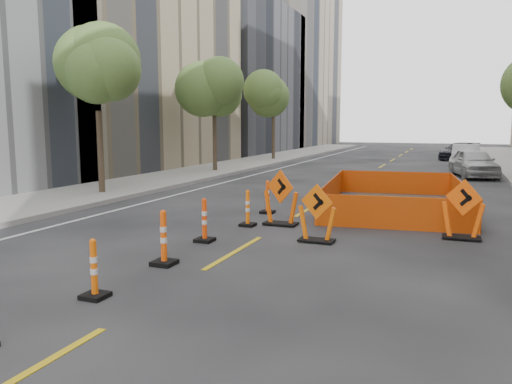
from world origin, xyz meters
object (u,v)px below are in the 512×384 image
at_px(channelizer_5, 204,220).
at_px(channelizer_6, 248,208).
at_px(parked_car_mid, 466,157).
at_px(chevron_sign_right, 463,209).
at_px(parked_car_far, 460,151).
at_px(channelizer_7, 268,197).
at_px(channelizer_4, 164,238).
at_px(parked_car_near, 473,163).
at_px(chevron_sign_center, 317,213).
at_px(channelizer_3, 94,269).
at_px(chevron_sign_left, 281,198).

relative_size(channelizer_5, channelizer_6, 1.05).
distance_m(channelizer_6, parked_car_mid, 22.22).
height_order(chevron_sign_right, parked_car_far, chevron_sign_right).
bearing_deg(channelizer_7, channelizer_4, -89.18).
distance_m(parked_car_near, parked_car_mid, 5.32).
xyz_separation_m(channelizer_5, parked_car_far, (5.87, 31.28, 0.14)).
distance_m(chevron_sign_center, parked_car_near, 17.66).
xyz_separation_m(channelizer_5, channelizer_7, (0.08, 4.14, -0.01)).
bearing_deg(channelizer_7, channelizer_6, -84.92).
bearing_deg(chevron_sign_right, parked_car_far, 113.28).
bearing_deg(parked_car_far, channelizer_3, -78.80).
xyz_separation_m(chevron_sign_left, parked_car_near, (5.40, 15.64, -0.02)).
distance_m(channelizer_7, parked_car_far, 27.75).
xyz_separation_m(chevron_sign_left, parked_car_mid, (5.11, 20.95, -0.03)).
bearing_deg(channelizer_6, chevron_sign_left, 30.34).
bearing_deg(chevron_sign_left, parked_car_mid, 100.26).
xyz_separation_m(chevron_sign_right, parked_car_far, (0.12, 28.73, -0.08)).
xyz_separation_m(chevron_sign_center, parked_car_near, (3.95, 17.21, 0.06)).
relative_size(channelizer_3, chevron_sign_right, 0.67).
distance_m(channelizer_4, channelizer_7, 6.22).
bearing_deg(chevron_sign_center, channelizer_7, 143.16).
distance_m(channelizer_7, parked_car_near, 15.42).
distance_m(channelizer_5, parked_car_near, 19.30).
bearing_deg(chevron_sign_center, parked_car_far, 99.39).
bearing_deg(chevron_sign_left, channelizer_6, -125.70).
xyz_separation_m(channelizer_6, parked_car_far, (5.61, 29.21, 0.16)).
bearing_deg(channelizer_4, channelizer_6, 88.68).
bearing_deg(chevron_sign_center, channelizer_4, -111.92).
height_order(chevron_sign_left, parked_car_mid, chevron_sign_left).
bearing_deg(parked_car_far, chevron_sign_right, -69.87).
bearing_deg(channelizer_6, chevron_sign_right, 5.03).
xyz_separation_m(channelizer_5, chevron_sign_right, (5.75, 2.56, 0.21)).
xyz_separation_m(channelizer_4, channelizer_7, (-0.09, 6.22, -0.04)).
height_order(channelizer_4, channelizer_6, channelizer_4).
bearing_deg(channelizer_6, channelizer_5, -97.15).
bearing_deg(chevron_sign_center, chevron_sign_left, 148.32).
bearing_deg(channelizer_6, channelizer_3, -91.00).
relative_size(channelizer_7, parked_car_near, 0.23).
distance_m(channelizer_7, chevron_sign_left, 1.90).
relative_size(channelizer_5, chevron_sign_left, 0.68).
distance_m(chevron_sign_right, parked_car_far, 28.73).
distance_m(channelizer_3, chevron_sign_left, 6.75).
height_order(parked_car_near, parked_car_far, parked_car_near).
distance_m(channelizer_5, channelizer_6, 2.09).
height_order(channelizer_5, parked_car_mid, parked_car_mid).
bearing_deg(channelizer_7, parked_car_far, 77.95).
xyz_separation_m(channelizer_3, channelizer_6, (0.11, 6.22, 0.01)).
distance_m(chevron_sign_left, chevron_sign_right, 4.69).
height_order(channelizer_6, chevron_sign_center, chevron_sign_center).
bearing_deg(channelizer_7, channelizer_5, -91.05).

